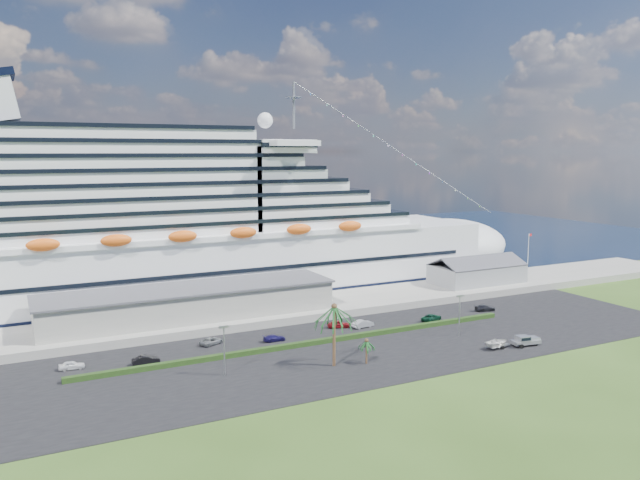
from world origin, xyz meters
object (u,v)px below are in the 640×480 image
cruise_ship (176,232)px  parked_car_3 (274,338)px  pickup_truck (525,340)px  boat_trailer (498,342)px

cruise_ship → parked_car_3: 46.15m
pickup_truck → boat_trailer: 5.76m
parked_car_3 → pickup_truck: pickup_truck is taller
parked_car_3 → pickup_truck: size_ratio=0.73×
parked_car_3 → boat_trailer: bearing=-120.4°
boat_trailer → parked_car_3: bearing=147.1°
pickup_truck → boat_trailer: (-5.66, 1.11, 0.03)m
parked_car_3 → pickup_truck: (40.83, -23.84, 0.47)m
pickup_truck → parked_car_3: bearing=149.7°
boat_trailer → pickup_truck: bearing=-11.1°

